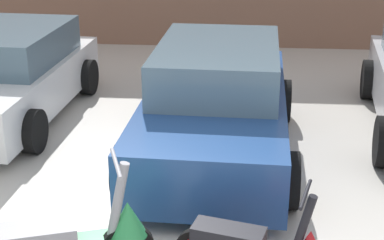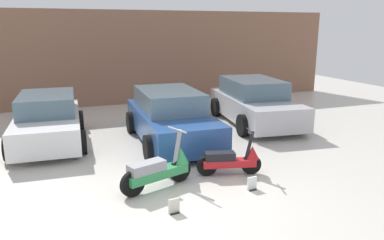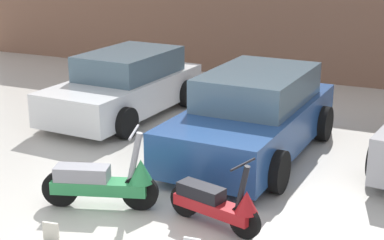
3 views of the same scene
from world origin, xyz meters
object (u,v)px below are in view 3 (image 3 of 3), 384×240
Objects in this scene: scooter_front_left at (105,181)px; car_rear_left at (125,85)px; car_rear_center at (253,115)px; placard_near_left_scooter at (51,234)px; scooter_front_right at (218,203)px.

scooter_front_left is 4.38m from car_rear_left.
car_rear_center reaches higher than scooter_front_left.
car_rear_left is 5.34m from placard_near_left_scooter.
scooter_front_left is 5.86× the size of placard_near_left_scooter.
car_rear_left reaches higher than placard_near_left_scooter.
scooter_front_right is 2.04m from placard_near_left_scooter.
scooter_front_right is 2.79m from car_rear_center.
scooter_front_left is at bearing -19.24° from car_rear_center.
car_rear_left is at bearing 147.69° from scooter_front_right.
scooter_front_left is 1.59m from scooter_front_right.
scooter_front_left reaches higher than placard_near_left_scooter.
placard_near_left_scooter is at bearing -14.73° from car_rear_center.
car_rear_left reaches higher than scooter_front_left.
scooter_front_left is at bearing 86.10° from placard_near_left_scooter.
scooter_front_left is 1.14× the size of scooter_front_right.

